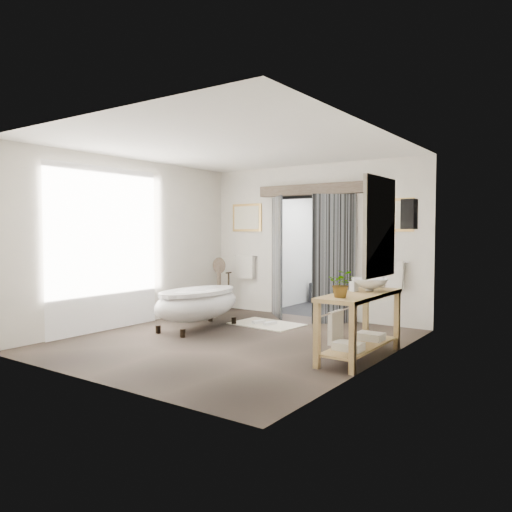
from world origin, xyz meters
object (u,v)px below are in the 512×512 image
at_px(basin, 370,285).
at_px(vanity, 358,320).
at_px(clawfoot_tub, 198,303).
at_px(rug, 267,324).

bearing_deg(basin, vanity, -83.02).
relative_size(clawfoot_tub, basin, 3.79).
bearing_deg(vanity, rug, 151.14).
xyz_separation_m(vanity, rug, (-2.26, 1.24, -0.50)).
xyz_separation_m(clawfoot_tub, basin, (3.04, 0.01, 0.49)).
bearing_deg(rug, vanity, -28.86).
relative_size(rug, basin, 2.47).
distance_m(clawfoot_tub, rug, 1.30).
height_order(clawfoot_tub, rug, clawfoot_tub).
xyz_separation_m(vanity, basin, (0.04, 0.28, 0.43)).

